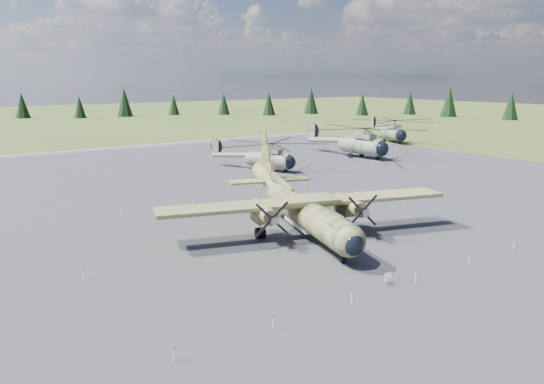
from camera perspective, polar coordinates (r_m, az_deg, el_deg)
ground at (r=46.17m, az=0.54°, el=-5.12°), size 500.00×500.00×0.00m
apron at (r=54.28m, az=-5.65°, el=-2.52°), size 120.00×120.00×0.04m
transport_plane at (r=47.49m, az=3.23°, el=-1.53°), size 25.87×23.07×8.65m
helicopter_near at (r=79.05m, az=-0.30°, el=4.43°), size 22.39×22.39×4.29m
helicopter_mid at (r=93.50m, az=9.70°, el=5.92°), size 22.90×25.66×5.32m
helicopter_far at (r=117.65m, az=12.92°, el=6.92°), size 25.42×25.42×4.94m
info_placard_left at (r=36.89m, az=12.24°, el=-9.25°), size 0.44×0.24×0.65m
info_placard_right at (r=37.29m, az=12.41°, el=-8.86°), size 0.53×0.26×0.80m
barrier_fence at (r=45.71m, az=0.13°, el=-4.63°), size 33.12×29.62×0.85m
treeline at (r=41.82m, az=9.94°, el=-0.45°), size 334.03×333.89×10.91m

